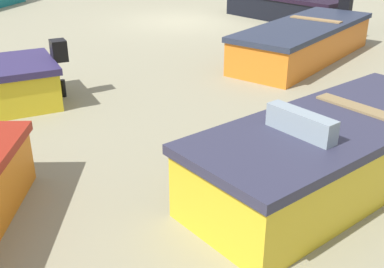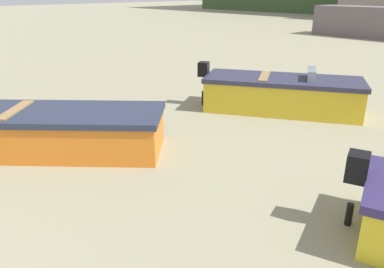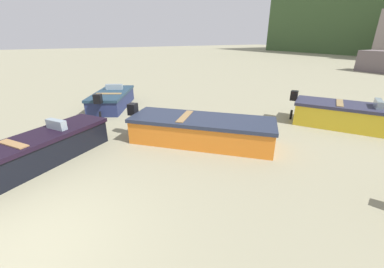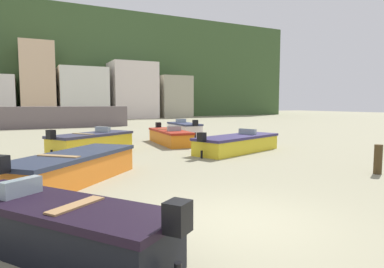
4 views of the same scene
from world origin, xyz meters
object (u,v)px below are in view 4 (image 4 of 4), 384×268
Objects in this scene: boat_white_3 at (184,129)px; boat_orange_6 at (170,137)px; boat_yellow_0 at (92,143)px; boat_orange_1 at (72,168)px; mooring_post_near_water at (378,159)px; boat_yellow_7 at (237,144)px; boat_black_5 at (54,226)px.

boat_orange_6 is at bearing -121.61° from boat_white_3.
boat_yellow_0 reaches higher than boat_orange_1.
boat_orange_1 is 4.61× the size of mooring_post_near_water.
boat_orange_1 is 9.96m from mooring_post_near_water.
boat_yellow_7 is at bearing 64.68° from boat_orange_1.
boat_white_3 is 4.90m from boat_orange_6.
boat_yellow_0 reaches higher than boat_yellow_7.
boat_yellow_0 is at bearing 23.90° from boat_orange_6.
mooring_post_near_water is at bearing -85.61° from boat_white_3.
boat_yellow_0 is at bearing 129.63° from mooring_post_near_water.
boat_yellow_7 is at bearing 101.73° from mooring_post_near_water.
boat_black_5 is at bearing 65.05° from boat_orange_6.
boat_white_3 is 0.98× the size of boat_black_5.
boat_orange_6 is at bearing 24.21° from boat_black_5.
boat_white_3 reaches higher than boat_black_5.
boat_yellow_0 is 0.83× the size of boat_yellow_7.
boat_yellow_7 reaches higher than mooring_post_near_water.
boat_orange_1 is at bearing -89.35° from boat_yellow_7.
boat_yellow_7 is at bearing 32.76° from boat_yellow_0.
boat_orange_6 is at bearing 105.24° from mooring_post_near_water.
boat_yellow_0 is 12.13m from mooring_post_near_water.
boat_white_3 is (9.24, 11.57, 0.04)m from boat_orange_1.
boat_black_5 is 4.25× the size of mooring_post_near_water.
boat_white_3 reaches higher than mooring_post_near_water.
boat_orange_1 is 1.10× the size of boat_white_3.
boat_black_5 is (-2.52, -10.86, -0.05)m from boat_yellow_0.
boat_orange_6 is at bearing -179.96° from boat_yellow_7.
boat_orange_1 reaches higher than boat_orange_6.
boat_orange_1 is at bearing -124.73° from boat_white_3.
boat_orange_1 is at bearing 44.22° from boat_black_5.
boat_orange_6 is (4.75, 1.60, -0.06)m from boat_yellow_0.
boat_orange_6 is 5.01× the size of mooring_post_near_water.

